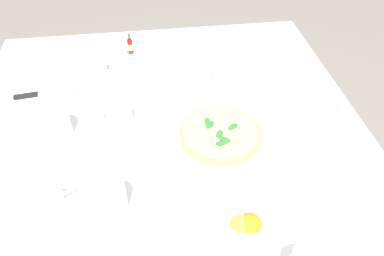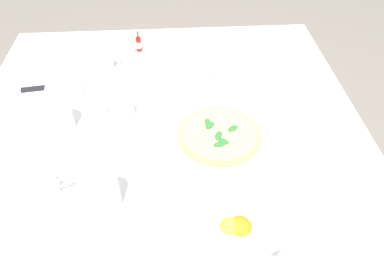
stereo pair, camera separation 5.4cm
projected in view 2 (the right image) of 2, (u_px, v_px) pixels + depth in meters
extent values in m
plane|color=slate|center=(174.00, 247.00, 1.62)|extent=(8.00, 8.00, 0.00)
cube|color=white|center=(166.00, 128.00, 1.12)|extent=(1.22, 1.22, 0.02)
cube|color=white|center=(166.00, 62.00, 1.66)|extent=(1.22, 0.01, 0.28)
cube|color=white|center=(343.00, 152.00, 1.25)|extent=(0.01, 1.22, 0.28)
cylinder|color=brown|center=(60.00, 115.00, 1.72)|extent=(0.06, 0.06, 0.72)
cylinder|color=brown|center=(274.00, 106.00, 1.77)|extent=(0.06, 0.06, 0.72)
cylinder|color=white|center=(219.00, 139.00, 1.07)|extent=(0.19, 0.19, 0.01)
cylinder|color=white|center=(219.00, 137.00, 1.06)|extent=(0.31, 0.31, 0.01)
cylinder|color=#DBAD60|center=(219.00, 135.00, 1.05)|extent=(0.24, 0.24, 0.01)
cylinder|color=#EFD17A|center=(219.00, 133.00, 1.05)|extent=(0.22, 0.22, 0.00)
ellipsoid|color=#2D7533|center=(233.00, 128.00, 1.06)|extent=(0.04, 0.03, 0.01)
ellipsoid|color=#2D7533|center=(208.00, 122.00, 1.07)|extent=(0.02, 0.04, 0.01)
ellipsoid|color=#2D7533|center=(223.00, 141.00, 1.02)|extent=(0.04, 0.04, 0.01)
ellipsoid|color=#2D7533|center=(220.00, 144.00, 1.01)|extent=(0.04, 0.02, 0.01)
ellipsoid|color=#2D7533|center=(219.00, 135.00, 1.04)|extent=(0.03, 0.04, 0.01)
ellipsoid|color=#2D7533|center=(210.00, 125.00, 1.06)|extent=(0.04, 0.04, 0.01)
cylinder|color=white|center=(123.00, 116.00, 1.14)|extent=(0.13, 0.13, 0.01)
cylinder|color=white|center=(122.00, 109.00, 1.12)|extent=(0.08, 0.08, 0.06)
torus|color=white|center=(106.00, 106.00, 1.13)|extent=(0.04, 0.02, 0.03)
cylinder|color=black|center=(121.00, 103.00, 1.10)|extent=(0.07, 0.07, 0.00)
cylinder|color=white|center=(46.00, 196.00, 0.92)|extent=(0.13, 0.13, 0.01)
cylinder|color=white|center=(43.00, 189.00, 0.90)|extent=(0.08, 0.08, 0.05)
torus|color=white|center=(63.00, 182.00, 0.91)|extent=(0.04, 0.02, 0.03)
cylinder|color=black|center=(40.00, 183.00, 0.89)|extent=(0.07, 0.07, 0.00)
cylinder|color=white|center=(104.00, 70.00, 1.33)|extent=(0.13, 0.13, 0.01)
cylinder|color=white|center=(103.00, 62.00, 1.30)|extent=(0.08, 0.08, 0.06)
torus|color=white|center=(115.00, 57.00, 1.32)|extent=(0.03, 0.02, 0.03)
cylinder|color=black|center=(101.00, 55.00, 1.28)|extent=(0.07, 0.07, 0.00)
cylinder|color=white|center=(229.00, 80.00, 1.28)|extent=(0.13, 0.13, 0.01)
cylinder|color=white|center=(230.00, 72.00, 1.26)|extent=(0.08, 0.08, 0.06)
torus|color=white|center=(216.00, 73.00, 1.25)|extent=(0.04, 0.01, 0.03)
cylinder|color=black|center=(230.00, 65.00, 1.24)|extent=(0.07, 0.07, 0.00)
cylinder|color=white|center=(105.00, 190.00, 0.87)|extent=(0.07, 0.07, 0.12)
cylinder|color=silver|center=(107.00, 197.00, 0.88)|extent=(0.06, 0.06, 0.06)
cylinder|color=white|center=(59.00, 114.00, 1.07)|extent=(0.08, 0.08, 0.11)
cylinder|color=silver|center=(60.00, 118.00, 1.08)|extent=(0.07, 0.07, 0.09)
cube|color=white|center=(49.00, 91.00, 1.23)|extent=(0.24, 0.17, 0.02)
cube|color=silver|center=(63.00, 86.00, 1.22)|extent=(0.12, 0.04, 0.01)
cube|color=black|center=(33.00, 89.00, 1.21)|extent=(0.08, 0.03, 0.01)
cylinder|color=white|center=(230.00, 231.00, 0.83)|extent=(0.15, 0.15, 0.04)
sphere|color=orange|center=(240.00, 228.00, 0.82)|extent=(0.06, 0.06, 0.06)
sphere|color=yellow|center=(230.00, 228.00, 0.82)|extent=(0.05, 0.05, 0.05)
cylinder|color=#B7140F|center=(139.00, 45.00, 1.41)|extent=(0.02, 0.02, 0.05)
cylinder|color=white|center=(139.00, 45.00, 1.41)|extent=(0.02, 0.02, 0.02)
cone|color=#B7140F|center=(138.00, 36.00, 1.39)|extent=(0.02, 0.02, 0.02)
cylinder|color=#1E722D|center=(137.00, 33.00, 1.38)|extent=(0.01, 0.01, 0.01)
cylinder|color=white|center=(146.00, 45.00, 1.42)|extent=(0.03, 0.03, 0.04)
cylinder|color=white|center=(146.00, 46.00, 1.43)|extent=(0.02, 0.02, 0.03)
sphere|color=silver|center=(146.00, 39.00, 1.41)|extent=(0.02, 0.02, 0.02)
cylinder|color=white|center=(132.00, 48.00, 1.41)|extent=(0.03, 0.03, 0.04)
cylinder|color=#38332D|center=(132.00, 49.00, 1.41)|extent=(0.02, 0.02, 0.03)
sphere|color=silver|center=(131.00, 42.00, 1.39)|extent=(0.02, 0.02, 0.02)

